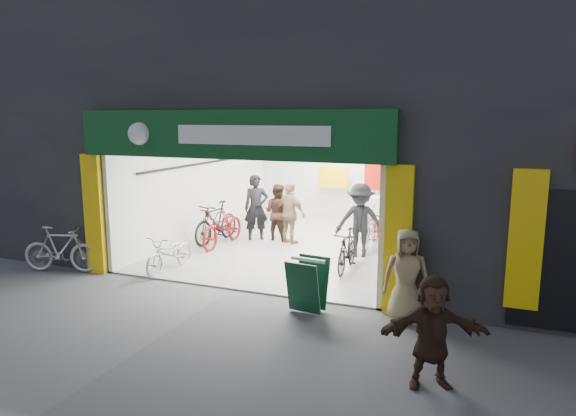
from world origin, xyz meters
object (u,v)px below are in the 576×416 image
Objects in this scene: bike_left_front at (170,253)px; parked_bike at (61,249)px; pedestrian_near at (406,276)px; sandwich_board at (308,283)px; bike_right_front at (347,251)px.

parked_bike is at bearing -156.03° from bike_left_front.
pedestrian_near is at bearing -7.99° from bike_left_front.
parked_bike reaches higher than bike_left_front.
pedestrian_near is at bearing -105.99° from parked_bike.
parked_bike is at bearing 162.88° from pedestrian_near.
bike_left_front is 5.34m from pedestrian_near.
parked_bike is 7.47m from pedestrian_near.
pedestrian_near is 1.69m from sandwich_board.
bike_right_front is at bearing 107.68° from pedestrian_near.
parked_bike is 1.83× the size of sandwich_board.
bike_right_front is 2.91m from pedestrian_near.
pedestrian_near is at bearing 12.80° from sandwich_board.
bike_right_front is 2.56m from sandwich_board.
bike_left_front is 1.01× the size of pedestrian_near.
parked_bike is 1.08× the size of pedestrian_near.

